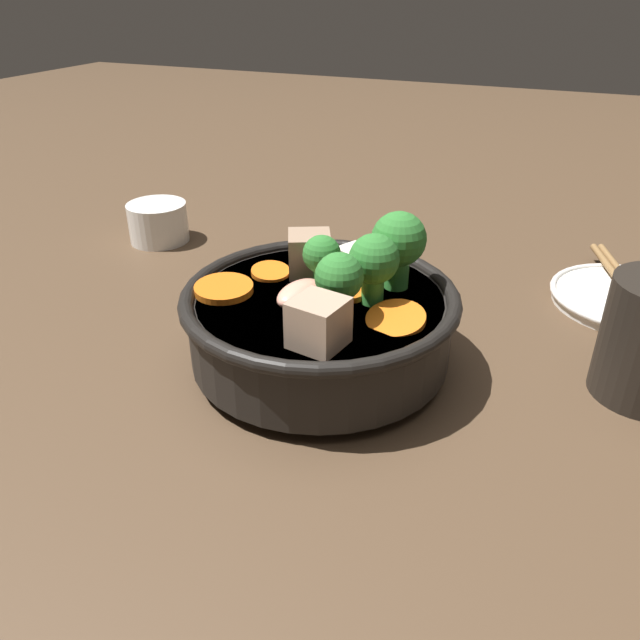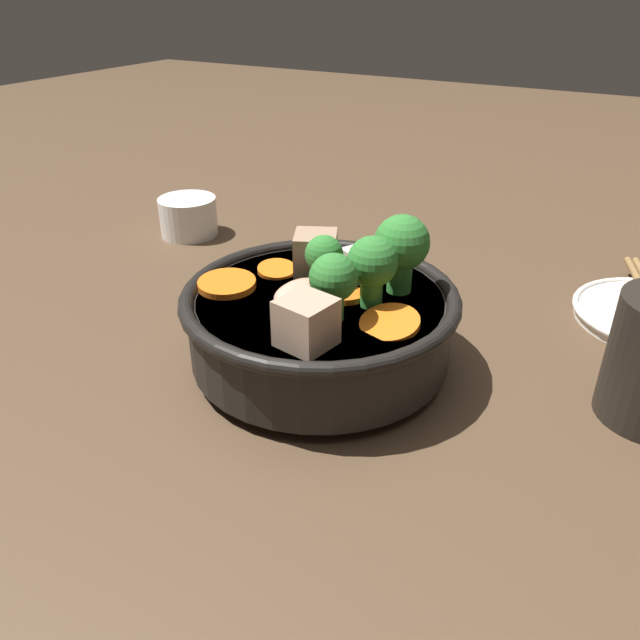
% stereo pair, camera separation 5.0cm
% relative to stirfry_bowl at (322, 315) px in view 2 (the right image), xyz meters
% --- Properties ---
extents(ground_plane, '(3.00, 3.00, 0.00)m').
position_rel_stirfry_bowl_xyz_m(ground_plane, '(-0.00, -0.00, -0.05)').
color(ground_plane, '#4C3826').
extents(stirfry_bowl, '(0.22, 0.22, 0.13)m').
position_rel_stirfry_bowl_xyz_m(stirfry_bowl, '(0.00, 0.00, 0.00)').
color(stirfry_bowl, black).
rests_on(stirfry_bowl, ground_plane).
extents(tea_cup, '(0.07, 0.07, 0.05)m').
position_rel_stirfry_bowl_xyz_m(tea_cup, '(-0.29, 0.17, -0.02)').
color(tea_cup, white).
rests_on(tea_cup, ground_plane).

